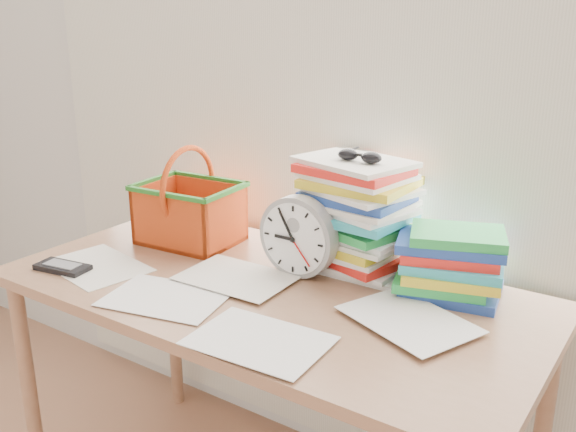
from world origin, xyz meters
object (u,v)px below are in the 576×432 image
Objects in this scene: clock at (298,237)px; book_stack at (448,262)px; basket at (189,196)px; calculator at (63,267)px; paper_stack at (355,215)px; desk at (268,313)px.

clock is 0.39m from book_stack.
book_stack is at bearing 16.70° from clock.
basket is 0.42m from calculator.
clock is at bearing -126.85° from paper_stack.
desk is 0.47m from basket.
desk is 0.35m from paper_stack.
clock is at bearing 21.61° from calculator.
desk is at bearing -151.04° from book_stack.
calculator is (-0.92, -0.44, -0.08)m from book_stack.
clock is 0.76× the size of basket.
clock is 0.42m from basket.
paper_stack is 0.17m from clock.
paper_stack reaches higher than clock.
paper_stack reaches higher than desk.
book_stack is 1.85× the size of calculator.
desk is at bearing -24.45° from basket.
book_stack is at bearing 16.31° from calculator.
paper_stack is 2.04× the size of calculator.
paper_stack is 0.52m from basket.
book_stack is (0.27, -0.02, -0.07)m from paper_stack.
paper_stack is 1.06× the size of basket.
basket is (-0.39, 0.14, 0.22)m from desk.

